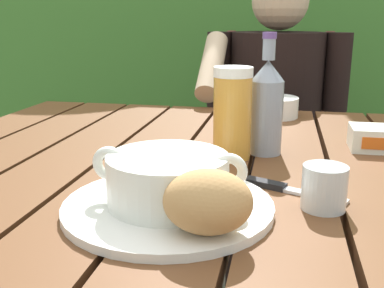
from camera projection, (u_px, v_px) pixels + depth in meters
dining_table at (215, 200)px, 0.91m from camera, size 1.26×0.99×0.76m
chair_near_diner at (273, 161)px, 1.84m from camera, size 0.43×0.44×0.97m
person_eating at (274, 114)px, 1.58m from camera, size 0.48×0.47×1.19m
serving_plate at (168, 206)px, 0.64m from camera, size 0.30×0.30×0.01m
soup_bowl at (168, 178)px, 0.63m from camera, size 0.22×0.17×0.08m
bread_roll at (208, 202)px, 0.54m from camera, size 0.12×0.09×0.08m
beer_glass at (232, 113)px, 0.86m from camera, size 0.07×0.07×0.17m
beer_bottle at (267, 105)px, 0.88m from camera, size 0.06×0.06×0.24m
water_glass_small at (324, 187)px, 0.64m from camera, size 0.06×0.06×0.06m
butter_tub at (379, 138)px, 0.93m from camera, size 0.11×0.09×0.05m
table_knife at (283, 188)px, 0.71m from camera, size 0.16×0.08×0.01m
diner_bowl at (273, 107)px, 1.24m from camera, size 0.14×0.14×0.05m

